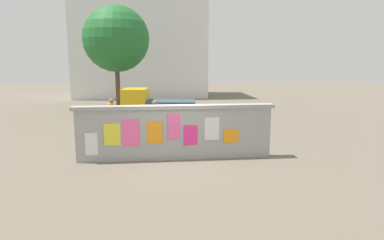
{
  "coord_description": "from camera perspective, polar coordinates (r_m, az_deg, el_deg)",
  "views": [
    {
      "loc": [
        -0.71,
        -11.33,
        3.31
      ],
      "look_at": [
        0.67,
        1.02,
        1.14
      ],
      "focal_mm": 32.72,
      "sensor_mm": 36.0,
      "label": 1
    }
  ],
  "objects": [
    {
      "name": "ground",
      "position": [
        19.63,
        -4.22,
        0.18
      ],
      "size": [
        60.0,
        60.0,
        0.0
      ],
      "primitive_type": "plane",
      "color": "#6B6051"
    },
    {
      "name": "poster_wall",
      "position": [
        11.6,
        -2.77,
        -1.91
      ],
      "size": [
        6.62,
        0.42,
        1.82
      ],
      "color": "#9C9C9C",
      "rests_on": "ground"
    },
    {
      "name": "auto_rickshaw_truck",
      "position": [
        17.71,
        -6.03,
        2.04
      ],
      "size": [
        3.77,
        1.98,
        1.85
      ],
      "color": "black",
      "rests_on": "ground"
    },
    {
      "name": "motorcycle",
      "position": [
        13.5,
        1.9,
        -2.25
      ],
      "size": [
        1.9,
        0.56,
        0.87
      ],
      "color": "black",
      "rests_on": "ground"
    },
    {
      "name": "bicycle_near",
      "position": [
        14.17,
        -12.41,
        -2.32
      ],
      "size": [
        1.7,
        0.44,
        0.95
      ],
      "color": "black",
      "rests_on": "ground"
    },
    {
      "name": "bicycle_far",
      "position": [
        16.05,
        5.93,
        -0.71
      ],
      "size": [
        1.71,
        0.44,
        0.95
      ],
      "color": "black",
      "rests_on": "ground"
    },
    {
      "name": "person_walking",
      "position": [
        14.75,
        -6.0,
        0.8
      ],
      "size": [
        0.36,
        0.36,
        1.62
      ],
      "color": "yellow",
      "rests_on": "ground"
    },
    {
      "name": "person_bystander",
      "position": [
        15.74,
        -12.96,
        1.18
      ],
      "size": [
        0.4,
        0.4,
        1.62
      ],
      "color": "#338CBF",
      "rests_on": "ground"
    },
    {
      "name": "tree_roadside",
      "position": [
        22.85,
        -12.27,
        12.79
      ],
      "size": [
        4.13,
        4.13,
        6.62
      ],
      "color": "brown",
      "rests_on": "ground"
    },
    {
      "name": "building_background",
      "position": [
        32.23,
        -8.35,
        11.81
      ],
      "size": [
        11.58,
        6.39,
        8.84
      ],
      "color": "silver",
      "rests_on": "ground"
    }
  ]
}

